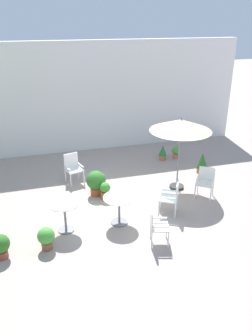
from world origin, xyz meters
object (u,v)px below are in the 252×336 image
at_px(potted_plant_1, 163,152).
at_px(potted_plant_5, 0,245).
at_px(cafe_table_1, 119,205).
at_px(patio_chair_2, 73,166).
at_px(cafe_table_0, 65,212).
at_px(potted_plant_4, 176,152).
at_px(patio_chair_0, 206,180).
at_px(patio_chair_1, 156,224).
at_px(potted_plant_2, 202,162).
at_px(potted_plant_0, 105,190).
at_px(patio_umbrella_0, 181,126).
at_px(potted_plant_6, 96,182).
at_px(potted_plant_3, 46,237).
at_px(patio_chair_3, 172,196).

distance_m(potted_plant_1, potted_plant_5, 6.95).
height_order(cafe_table_1, patio_chair_2, patio_chair_2).
relative_size(cafe_table_0, cafe_table_1, 0.96).
bearing_deg(potted_plant_4, patio_chair_0, -97.13).
distance_m(patio_chair_0, potted_plant_1, 2.95).
bearing_deg(patio_chair_1, cafe_table_1, 120.04).
relative_size(patio_chair_0, patio_chair_2, 0.94).
bearing_deg(potted_plant_4, potted_plant_5, -144.99).
height_order(cafe_table_0, potted_plant_5, cafe_table_0).
relative_size(patio_chair_1, potted_plant_2, 1.31).
bearing_deg(potted_plant_0, potted_plant_1, 40.10).
xyz_separation_m(patio_umbrella_0, potted_plant_5, (-5.10, -1.99, -1.69)).
relative_size(patio_chair_1, potted_plant_6, 1.18).
bearing_deg(patio_chair_0, potted_plant_3, -165.10).
height_order(potted_plant_0, potted_plant_5, potted_plant_5).
height_order(patio_umbrella_0, patio_chair_0, patio_umbrella_0).
bearing_deg(patio_chair_1, potted_plant_2, 48.44).
xyz_separation_m(patio_umbrella_0, patio_chair_1, (-1.62, -2.44, -1.50)).
height_order(patio_chair_0, potted_plant_0, patio_chair_0).
distance_m(cafe_table_1, potted_plant_0, 1.35).
distance_m(potted_plant_0, potted_plant_4, 3.98).
xyz_separation_m(cafe_table_0, potted_plant_5, (-1.50, -0.65, -0.22)).
bearing_deg(potted_plant_2, patio_chair_0, -115.04).
bearing_deg(potted_plant_3, potted_plant_2, 27.49).
xyz_separation_m(patio_chair_0, potted_plant_6, (-3.07, 0.99, -0.10)).
bearing_deg(potted_plant_5, patio_chair_1, -7.33).
height_order(potted_plant_2, potted_plant_3, potted_plant_2).
bearing_deg(potted_plant_2, patio_chair_2, 173.84).
bearing_deg(cafe_table_0, potted_plant_1, 41.64).
bearing_deg(potted_plant_1, cafe_table_1, -126.21).
bearing_deg(potted_plant_2, patio_chair_1, -131.56).
bearing_deg(patio_chair_1, potted_plant_6, 107.72).
bearing_deg(potted_plant_5, potted_plant_3, 2.21).
xyz_separation_m(patio_chair_0, potted_plant_0, (-2.88, 0.65, -0.24)).
xyz_separation_m(patio_chair_1, patio_chair_3, (0.86, 1.11, 0.02)).
bearing_deg(cafe_table_0, potted_plant_3, -129.75).
xyz_separation_m(cafe_table_1, potted_plant_2, (3.54, 2.25, -0.17)).
distance_m(patio_chair_2, potted_plant_2, 4.37).
bearing_deg(patio_chair_3, potted_plant_2, 46.74).
xyz_separation_m(patio_chair_1, potted_plant_5, (-3.48, 0.45, -0.19)).
distance_m(potted_plant_1, potted_plant_2, 1.63).
relative_size(patio_chair_3, potted_plant_5, 1.62).
height_order(patio_umbrella_0, cafe_table_0, patio_umbrella_0).
bearing_deg(patio_chair_3, patio_umbrella_0, 60.37).
bearing_deg(potted_plant_1, patio_chair_3, -108.25).
bearing_deg(potted_plant_0, potted_plant_4, 35.32).
height_order(cafe_table_1, potted_plant_0, cafe_table_1).
bearing_deg(patio_chair_3, cafe_table_1, -177.91).
distance_m(patio_chair_0, potted_plant_4, 2.99).
height_order(patio_chair_2, potted_plant_5, patio_chair_2).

